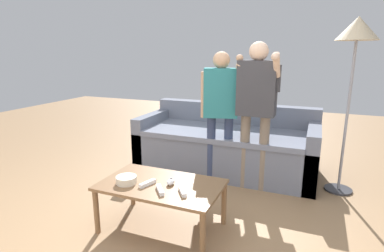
{
  "coord_description": "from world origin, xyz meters",
  "views": [
    {
      "loc": [
        1.11,
        -2.0,
        1.45
      ],
      "look_at": [
        0.06,
        0.56,
        0.77
      ],
      "focal_mm": 28.67,
      "sensor_mm": 36.0,
      "label": 1
    }
  ],
  "objects_px": {
    "floor_lamp": "(357,39)",
    "game_remote_wand_far": "(160,190)",
    "game_remote_wand_spare": "(182,192)",
    "couch": "(227,146)",
    "snack_bowl": "(126,180)",
    "game_remote_wand_near": "(148,183)",
    "coffee_table": "(161,189)",
    "player_right": "(257,100)",
    "game_remote_nunchuk": "(171,182)",
    "player_center": "(221,103)"
  },
  "relations": [
    {
      "from": "floor_lamp",
      "to": "game_remote_wand_far",
      "type": "xyz_separation_m",
      "value": [
        -1.35,
        -1.49,
        -1.15
      ]
    },
    {
      "from": "game_remote_wand_far",
      "to": "game_remote_wand_spare",
      "type": "bearing_deg",
      "value": 12.78
    },
    {
      "from": "couch",
      "to": "snack_bowl",
      "type": "height_order",
      "value": "couch"
    },
    {
      "from": "snack_bowl",
      "to": "game_remote_wand_near",
      "type": "height_order",
      "value": "snack_bowl"
    },
    {
      "from": "game_remote_wand_far",
      "to": "game_remote_wand_near",
      "type": "bearing_deg",
      "value": 155.83
    },
    {
      "from": "floor_lamp",
      "to": "game_remote_wand_near",
      "type": "height_order",
      "value": "floor_lamp"
    },
    {
      "from": "couch",
      "to": "coffee_table",
      "type": "distance_m",
      "value": 1.53
    },
    {
      "from": "snack_bowl",
      "to": "floor_lamp",
      "type": "bearing_deg",
      "value": 41.03
    },
    {
      "from": "floor_lamp",
      "to": "coffee_table",
      "type": "bearing_deg",
      "value": -136.17
    },
    {
      "from": "player_right",
      "to": "game_remote_nunchuk",
      "type": "bearing_deg",
      "value": -113.6
    },
    {
      "from": "couch",
      "to": "floor_lamp",
      "type": "xyz_separation_m",
      "value": [
        1.3,
        -0.17,
        1.27
      ]
    },
    {
      "from": "floor_lamp",
      "to": "game_remote_wand_far",
      "type": "bearing_deg",
      "value": -132.13
    },
    {
      "from": "coffee_table",
      "to": "game_remote_wand_near",
      "type": "bearing_deg",
      "value": -141.9
    },
    {
      "from": "floor_lamp",
      "to": "game_remote_wand_spare",
      "type": "bearing_deg",
      "value": -129.05
    },
    {
      "from": "coffee_table",
      "to": "player_right",
      "type": "xyz_separation_m",
      "value": [
        0.54,
        1.07,
        0.62
      ]
    },
    {
      "from": "player_right",
      "to": "game_remote_wand_near",
      "type": "xyz_separation_m",
      "value": [
        -0.63,
        -1.14,
        -0.55
      ]
    },
    {
      "from": "coffee_table",
      "to": "player_center",
      "type": "relative_size",
      "value": 0.68
    },
    {
      "from": "couch",
      "to": "player_center",
      "type": "bearing_deg",
      "value": -84.48
    },
    {
      "from": "game_remote_nunchuk",
      "to": "game_remote_wand_near",
      "type": "xyz_separation_m",
      "value": [
        -0.17,
        -0.08,
        -0.01
      ]
    },
    {
      "from": "game_remote_nunchuk",
      "to": "game_remote_wand_far",
      "type": "height_order",
      "value": "game_remote_nunchuk"
    },
    {
      "from": "player_center",
      "to": "player_right",
      "type": "bearing_deg",
      "value": -3.04
    },
    {
      "from": "floor_lamp",
      "to": "player_center",
      "type": "relative_size",
      "value": 1.22
    },
    {
      "from": "snack_bowl",
      "to": "player_center",
      "type": "height_order",
      "value": "player_center"
    },
    {
      "from": "game_remote_nunchuk",
      "to": "player_right",
      "type": "relative_size",
      "value": 0.06
    },
    {
      "from": "coffee_table",
      "to": "floor_lamp",
      "type": "relative_size",
      "value": 0.55
    },
    {
      "from": "floor_lamp",
      "to": "player_center",
      "type": "bearing_deg",
      "value": -167.98
    },
    {
      "from": "floor_lamp",
      "to": "player_right",
      "type": "xyz_separation_m",
      "value": [
        -0.87,
        -0.29,
        -0.59
      ]
    },
    {
      "from": "coffee_table",
      "to": "snack_bowl",
      "type": "relative_size",
      "value": 5.87
    },
    {
      "from": "player_right",
      "to": "game_remote_wand_near",
      "type": "distance_m",
      "value": 1.41
    },
    {
      "from": "snack_bowl",
      "to": "floor_lamp",
      "type": "distance_m",
      "value": 2.49
    },
    {
      "from": "couch",
      "to": "floor_lamp",
      "type": "distance_m",
      "value": 1.82
    },
    {
      "from": "game_remote_nunchuk",
      "to": "floor_lamp",
      "type": "xyz_separation_m",
      "value": [
        1.33,
        1.35,
        1.14
      ]
    },
    {
      "from": "couch",
      "to": "coffee_table",
      "type": "bearing_deg",
      "value": -94.3
    },
    {
      "from": "game_remote_wand_near",
      "to": "game_remote_wand_far",
      "type": "relative_size",
      "value": 1.08
    },
    {
      "from": "player_center",
      "to": "couch",
      "type": "bearing_deg",
      "value": 95.52
    },
    {
      "from": "snack_bowl",
      "to": "player_center",
      "type": "xyz_separation_m",
      "value": [
        0.42,
        1.19,
        0.48
      ]
    },
    {
      "from": "game_remote_wand_near",
      "to": "game_remote_wand_far",
      "type": "height_order",
      "value": "same"
    },
    {
      "from": "player_right",
      "to": "game_remote_wand_far",
      "type": "relative_size",
      "value": 10.41
    },
    {
      "from": "player_right",
      "to": "player_center",
      "type": "distance_m",
      "value": 0.39
    },
    {
      "from": "couch",
      "to": "snack_bowl",
      "type": "distance_m",
      "value": 1.68
    },
    {
      "from": "game_remote_nunchuk",
      "to": "floor_lamp",
      "type": "relative_size",
      "value": 0.05
    },
    {
      "from": "coffee_table",
      "to": "player_right",
      "type": "height_order",
      "value": "player_right"
    },
    {
      "from": "game_remote_nunchuk",
      "to": "game_remote_wand_far",
      "type": "relative_size",
      "value": 0.59
    },
    {
      "from": "player_right",
      "to": "floor_lamp",
      "type": "bearing_deg",
      "value": 18.34
    },
    {
      "from": "couch",
      "to": "snack_bowl",
      "type": "xyz_separation_m",
      "value": [
        -0.38,
        -1.63,
        0.14
      ]
    },
    {
      "from": "snack_bowl",
      "to": "game_remote_wand_near",
      "type": "bearing_deg",
      "value": 11.1
    },
    {
      "from": "coffee_table",
      "to": "snack_bowl",
      "type": "xyz_separation_m",
      "value": [
        -0.26,
        -0.1,
        0.08
      ]
    },
    {
      "from": "game_remote_nunchuk",
      "to": "player_right",
      "type": "height_order",
      "value": "player_right"
    },
    {
      "from": "player_right",
      "to": "player_center",
      "type": "height_order",
      "value": "player_right"
    },
    {
      "from": "floor_lamp",
      "to": "snack_bowl",
      "type": "bearing_deg",
      "value": -138.97
    }
  ]
}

